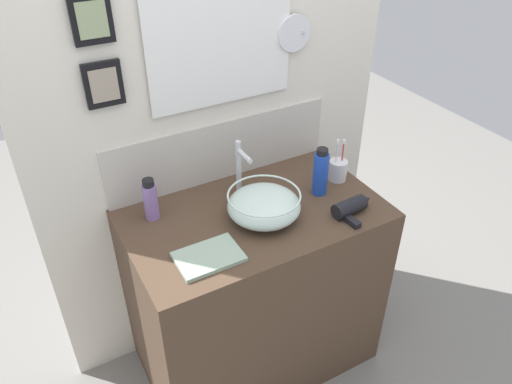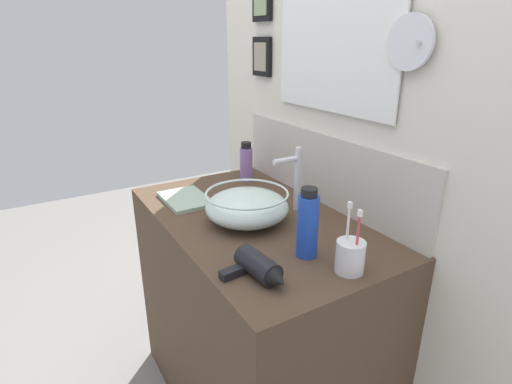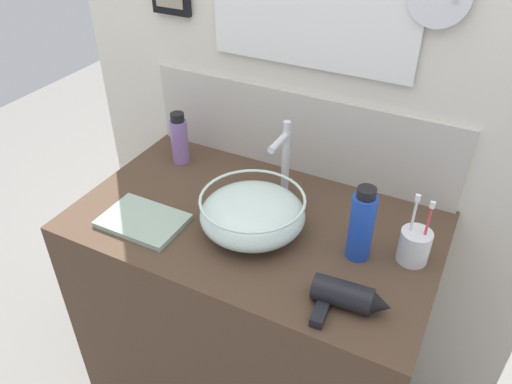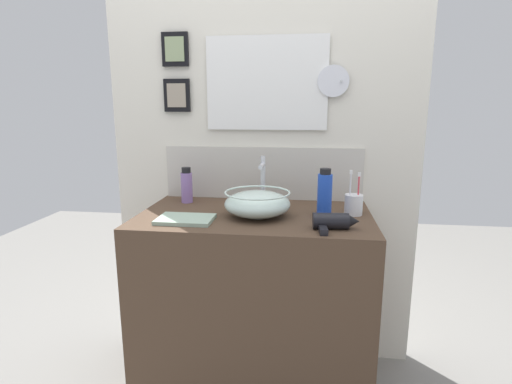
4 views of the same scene
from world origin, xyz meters
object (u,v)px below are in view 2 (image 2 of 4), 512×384
object	(u,v)px
faucet	(295,175)
shampoo_bottle	(308,224)
hair_drier	(259,268)
spray_bottle	(246,163)
glass_bowl_sink	(247,206)
toothbrush_cup	(350,256)
hand_towel	(186,199)

from	to	relation	value
faucet	shampoo_bottle	bearing A→B (deg)	-29.43
hair_drier	shampoo_bottle	bearing A→B (deg)	99.97
spray_bottle	glass_bowl_sink	bearing A→B (deg)	-29.23
glass_bowl_sink	faucet	bearing A→B (deg)	90.00
glass_bowl_sink	toothbrush_cup	xyz separation A→B (m)	(0.42, 0.08, -0.01)
hair_drier	spray_bottle	xyz separation A→B (m)	(-0.71, 0.36, 0.05)
faucet	toothbrush_cup	size ratio (longest dim) A/B	1.20
spray_bottle	toothbrush_cup	bearing A→B (deg)	-9.22
spray_bottle	hand_towel	size ratio (longest dim) A/B	0.76
faucet	hair_drier	world-z (taller)	faucet
toothbrush_cup	shampoo_bottle	distance (m)	0.15
glass_bowl_sink	hair_drier	world-z (taller)	glass_bowl_sink
hand_towel	faucet	bearing A→B (deg)	47.04
hair_drier	glass_bowl_sink	bearing A→B (deg)	155.63
hair_drier	hand_towel	bearing A→B (deg)	176.95
hair_drier	toothbrush_cup	world-z (taller)	toothbrush_cup
faucet	toothbrush_cup	bearing A→B (deg)	-15.38
faucet	spray_bottle	world-z (taller)	faucet
toothbrush_cup	spray_bottle	bearing A→B (deg)	170.78
spray_bottle	shampoo_bottle	distance (m)	0.70
shampoo_bottle	hand_towel	bearing A→B (deg)	-165.59
toothbrush_cup	shampoo_bottle	world-z (taller)	shampoo_bottle
glass_bowl_sink	hair_drier	distance (m)	0.36
shampoo_bottle	hair_drier	bearing A→B (deg)	-80.03
shampoo_bottle	spray_bottle	bearing A→B (deg)	165.16
faucet	spray_bottle	bearing A→B (deg)	177.78
hair_drier	toothbrush_cup	xyz separation A→B (m)	(0.10, 0.23, 0.02)
spray_bottle	shampoo_bottle	size ratio (longest dim) A/B	0.83
hair_drier	spray_bottle	distance (m)	0.79
glass_bowl_sink	shampoo_bottle	distance (m)	0.30
spray_bottle	faucet	bearing A→B (deg)	-2.22
glass_bowl_sink	spray_bottle	bearing A→B (deg)	150.77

